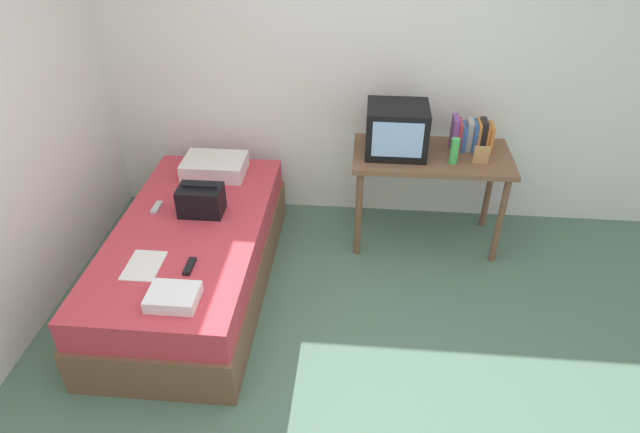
{
  "coord_description": "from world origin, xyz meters",
  "views": [
    {
      "loc": [
        0.13,
        -2.12,
        2.66
      ],
      "look_at": [
        -0.15,
        1.03,
        0.51
      ],
      "focal_mm": 30.84,
      "sensor_mm": 36.0,
      "label": 1
    }
  ],
  "objects_px": {
    "water_bottle": "(454,151)",
    "magazine": "(144,266)",
    "picture_frame": "(481,155)",
    "remote_silver": "(157,207)",
    "bed": "(194,257)",
    "book_row": "(471,135)",
    "folded_towel": "(173,297)",
    "pillow": "(215,166)",
    "tv": "(397,130)",
    "remote_dark": "(190,266)",
    "desk": "(431,166)",
    "handbag": "(201,200)"
  },
  "relations": [
    {
      "from": "bed",
      "to": "water_bottle",
      "type": "height_order",
      "value": "water_bottle"
    },
    {
      "from": "bed",
      "to": "desk",
      "type": "height_order",
      "value": "desk"
    },
    {
      "from": "picture_frame",
      "to": "pillow",
      "type": "height_order",
      "value": "picture_frame"
    },
    {
      "from": "magazine",
      "to": "folded_towel",
      "type": "distance_m",
      "value": 0.41
    },
    {
      "from": "bed",
      "to": "tv",
      "type": "relative_size",
      "value": 4.55
    },
    {
      "from": "handbag",
      "to": "remote_silver",
      "type": "bearing_deg",
      "value": 177.02
    },
    {
      "from": "handbag",
      "to": "folded_towel",
      "type": "distance_m",
      "value": 0.91
    },
    {
      "from": "tv",
      "to": "remote_dark",
      "type": "height_order",
      "value": "tv"
    },
    {
      "from": "water_bottle",
      "to": "folded_towel",
      "type": "distance_m",
      "value": 2.15
    },
    {
      "from": "desk",
      "to": "water_bottle",
      "type": "xyz_separation_m",
      "value": [
        0.13,
        -0.13,
        0.19
      ]
    },
    {
      "from": "water_bottle",
      "to": "magazine",
      "type": "bearing_deg",
      "value": -151.49
    },
    {
      "from": "picture_frame",
      "to": "remote_silver",
      "type": "height_order",
      "value": "picture_frame"
    },
    {
      "from": "folded_towel",
      "to": "picture_frame",
      "type": "bearing_deg",
      "value": 36.27
    },
    {
      "from": "water_bottle",
      "to": "pillow",
      "type": "relative_size",
      "value": 0.4
    },
    {
      "from": "remote_silver",
      "to": "folded_towel",
      "type": "bearing_deg",
      "value": -65.71
    },
    {
      "from": "desk",
      "to": "bed",
      "type": "bearing_deg",
      "value": -156.12
    },
    {
      "from": "bed",
      "to": "picture_frame",
      "type": "relative_size",
      "value": 15.46
    },
    {
      "from": "tv",
      "to": "remote_silver",
      "type": "distance_m",
      "value": 1.8
    },
    {
      "from": "remote_dark",
      "to": "remote_silver",
      "type": "height_order",
      "value": "same"
    },
    {
      "from": "water_bottle",
      "to": "desk",
      "type": "bearing_deg",
      "value": 136.31
    },
    {
      "from": "pillow",
      "to": "tv",
      "type": "bearing_deg",
      "value": 1.14
    },
    {
      "from": "water_bottle",
      "to": "handbag",
      "type": "xyz_separation_m",
      "value": [
        -1.73,
        -0.44,
        -0.23
      ]
    },
    {
      "from": "magazine",
      "to": "picture_frame",
      "type": "bearing_deg",
      "value": 26.53
    },
    {
      "from": "pillow",
      "to": "remote_silver",
      "type": "distance_m",
      "value": 0.61
    },
    {
      "from": "picture_frame",
      "to": "folded_towel",
      "type": "bearing_deg",
      "value": -143.73
    },
    {
      "from": "water_bottle",
      "to": "pillow",
      "type": "distance_m",
      "value": 1.8
    },
    {
      "from": "bed",
      "to": "desk",
      "type": "distance_m",
      "value": 1.86
    },
    {
      "from": "tv",
      "to": "folded_towel",
      "type": "relative_size",
      "value": 1.57
    },
    {
      "from": "pillow",
      "to": "magazine",
      "type": "relative_size",
      "value": 1.63
    },
    {
      "from": "bed",
      "to": "picture_frame",
      "type": "xyz_separation_m",
      "value": [
        1.98,
        0.62,
        0.57
      ]
    },
    {
      "from": "bed",
      "to": "magazine",
      "type": "relative_size",
      "value": 6.9
    },
    {
      "from": "water_bottle",
      "to": "folded_towel",
      "type": "bearing_deg",
      "value": -140.9
    },
    {
      "from": "pillow",
      "to": "magazine",
      "type": "height_order",
      "value": "pillow"
    },
    {
      "from": "water_bottle",
      "to": "magazine",
      "type": "relative_size",
      "value": 0.65
    },
    {
      "from": "book_row",
      "to": "magazine",
      "type": "xyz_separation_m",
      "value": [
        -2.08,
        -1.29,
        -0.34
      ]
    },
    {
      "from": "magazine",
      "to": "handbag",
      "type": "bearing_deg",
      "value": 71.75
    },
    {
      "from": "bed",
      "to": "remote_silver",
      "type": "relative_size",
      "value": 13.89
    },
    {
      "from": "desk",
      "to": "picture_frame",
      "type": "height_order",
      "value": "picture_frame"
    },
    {
      "from": "bed",
      "to": "pillow",
      "type": "distance_m",
      "value": 0.79
    },
    {
      "from": "magazine",
      "to": "folded_towel",
      "type": "xyz_separation_m",
      "value": [
        0.28,
        -0.29,
        0.03
      ]
    },
    {
      "from": "desk",
      "to": "tv",
      "type": "xyz_separation_m",
      "value": [
        -0.28,
        0.01,
        0.28
      ]
    },
    {
      "from": "pillow",
      "to": "remote_dark",
      "type": "xyz_separation_m",
      "value": [
        0.13,
        -1.15,
        -0.05
      ]
    },
    {
      "from": "book_row",
      "to": "desk",
      "type": "bearing_deg",
      "value": -158.67
    },
    {
      "from": "handbag",
      "to": "pillow",
      "type": "bearing_deg",
      "value": 94.79
    },
    {
      "from": "bed",
      "to": "book_row",
      "type": "distance_m",
      "value": 2.2
    },
    {
      "from": "magazine",
      "to": "remote_silver",
      "type": "height_order",
      "value": "remote_silver"
    },
    {
      "from": "remote_dark",
      "to": "folded_towel",
      "type": "xyz_separation_m",
      "value": [
        -0.0,
        -0.3,
        0.03
      ]
    },
    {
      "from": "desk",
      "to": "magazine",
      "type": "bearing_deg",
      "value": -146.83
    },
    {
      "from": "tv",
      "to": "pillow",
      "type": "xyz_separation_m",
      "value": [
        -1.37,
        -0.03,
        -0.35
      ]
    },
    {
      "from": "picture_frame",
      "to": "remote_dark",
      "type": "height_order",
      "value": "picture_frame"
    }
  ]
}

